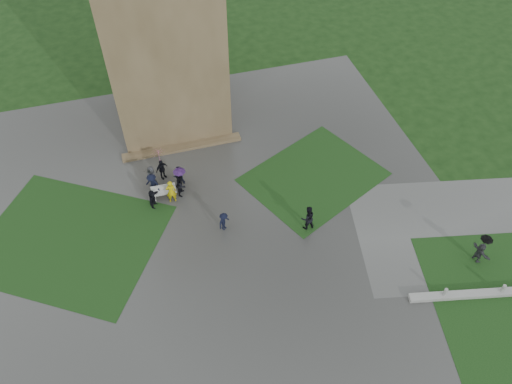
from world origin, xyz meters
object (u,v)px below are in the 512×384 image
object	(u,v)px
bench	(164,191)
pedestrian_path	(481,250)
pedestrian_near	(308,218)
pedestrian_mid	(224,222)
tower	(157,9)

from	to	relation	value
bench	pedestrian_path	size ratio (longest dim) A/B	0.74
pedestrian_near	pedestrian_path	xyz separation A→B (m)	(9.19, -5.32, 0.07)
pedestrian_mid	pedestrian_path	bearing A→B (deg)	-64.78
pedestrian_near	pedestrian_path	distance (m)	10.62
pedestrian_near	pedestrian_path	world-z (taller)	pedestrian_path
pedestrian_mid	pedestrian_path	size ratio (longest dim) A/B	0.64
pedestrian_mid	pedestrian_path	world-z (taller)	pedestrian_path
tower	bench	world-z (taller)	tower
bench	pedestrian_path	distance (m)	20.62
tower	pedestrian_path	world-z (taller)	tower
pedestrian_mid	pedestrian_near	size ratio (longest dim) A/B	0.76
pedestrian_mid	pedestrian_near	bearing A→B (deg)	-54.58
tower	pedestrian_path	bearing A→B (deg)	-51.31
tower	pedestrian_near	size ratio (longest dim) A/B	9.45
bench	pedestrian_near	xyz separation A→B (m)	(8.49, -5.28, 0.45)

